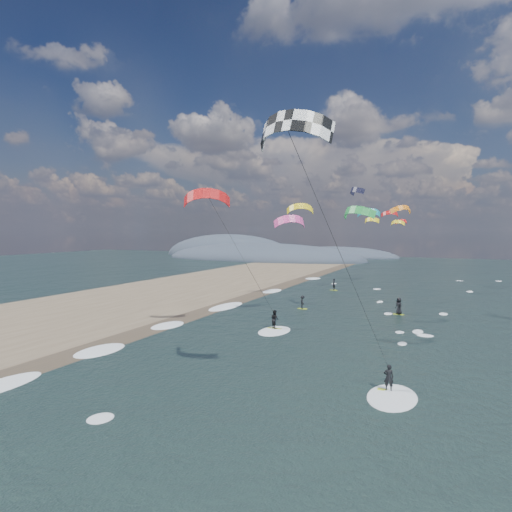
% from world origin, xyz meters
% --- Properties ---
extents(ground, '(260.00, 260.00, 0.00)m').
position_xyz_m(ground, '(0.00, 0.00, 0.00)').
color(ground, black).
rests_on(ground, ground).
extents(sand_strip, '(26.00, 240.00, 0.00)m').
position_xyz_m(sand_strip, '(-24.00, 10.00, 0.00)').
color(sand_strip, brown).
rests_on(sand_strip, ground).
extents(wet_sand_strip, '(3.00, 240.00, 0.00)m').
position_xyz_m(wet_sand_strip, '(-12.00, 10.00, 0.00)').
color(wet_sand_strip, '#382D23').
rests_on(wet_sand_strip, ground).
extents(coastal_hills, '(80.00, 41.00, 15.00)m').
position_xyz_m(coastal_hills, '(-44.84, 107.86, 0.00)').
color(coastal_hills, '#3D4756').
rests_on(coastal_hills, ground).
extents(kitesurfer_near_a, '(7.50, 8.40, 14.93)m').
position_xyz_m(kitesurfer_near_a, '(6.57, 1.93, 10.76)').
color(kitesurfer_near_a, '#B1D024').
rests_on(kitesurfer_near_a, ground).
extents(kitesurfer_near_b, '(7.11, 8.91, 13.02)m').
position_xyz_m(kitesurfer_near_b, '(-4.23, 13.68, 8.31)').
color(kitesurfer_near_b, '#B1D024').
rests_on(kitesurfer_near_b, ground).
extents(far_kitesurfers, '(12.01, 17.12, 1.81)m').
position_xyz_m(far_kitesurfers, '(1.37, 32.15, 0.85)').
color(far_kitesurfers, '#B1D024').
rests_on(far_kitesurfers, ground).
extents(bg_kite_field, '(13.57, 71.39, 6.45)m').
position_xyz_m(bg_kite_field, '(0.65, 51.89, 11.92)').
color(bg_kite_field, yellow).
rests_on(bg_kite_field, ground).
extents(shoreline_surf, '(2.40, 79.40, 0.11)m').
position_xyz_m(shoreline_surf, '(-10.80, 14.75, 0.00)').
color(shoreline_surf, white).
rests_on(shoreline_surf, ground).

